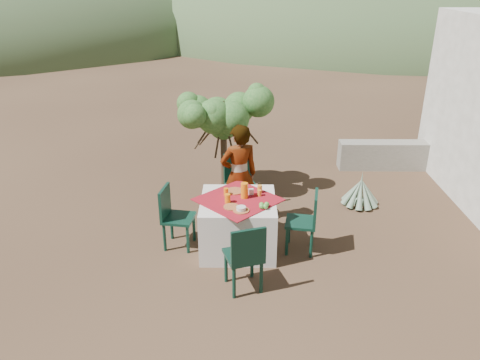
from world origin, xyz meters
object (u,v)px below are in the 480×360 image
shrub_tree (227,119)px  chair_left (173,214)px  person (239,176)px  juice_pitcher (244,190)px  agave (360,192)px  chair_near (245,255)px  chair_right (307,219)px  table (238,224)px  chair_far (240,181)px

shrub_tree → chair_left: bearing=-111.3°
person → juice_pitcher: person is taller
person → shrub_tree: shrub_tree is taller
person → agave: 2.19m
chair_near → chair_right: chair_near is taller
table → shrub_tree: size_ratio=0.77×
chair_left → person: bearing=-44.6°
person → chair_near: bearing=73.4°
table → juice_pitcher: bearing=29.9°
chair_far → agave: chair_far is taller
chair_left → chair_right: (1.84, -0.12, -0.00)m
table → chair_right: bearing=-4.1°
chair_near → chair_left: chair_near is taller
table → person: (0.00, 0.73, 0.42)m
agave → chair_left: bearing=-155.9°
table → agave: size_ratio=1.95×
agave → table: bearing=-146.0°
chair_far → chair_near: bearing=-108.0°
juice_pitcher → chair_left: bearing=179.6°
table → chair_left: (-0.91, 0.06, 0.12)m
agave → chair_right: bearing=-127.2°
chair_right → person: person is taller
person → chair_left: bearing=16.6°
chair_right → shrub_tree: bearing=-138.9°
chair_near → person: 1.75m
chair_far → chair_right: chair_far is taller
table → chair_near: chair_near is taller
chair_right → shrub_tree: size_ratio=0.52×
table → chair_near: bearing=-84.3°
shrub_tree → chair_right: bearing=-58.7°
chair_left → juice_pitcher: 1.06m
table → chair_right: (0.94, -0.07, 0.11)m
chair_far → juice_pitcher: bearing=-106.6°
table → chair_far: bearing=89.0°
chair_near → person: person is taller
table → chair_near: 1.00m
table → person: size_ratio=0.82×
chair_far → shrub_tree: 1.11m
person → shrub_tree: size_ratio=0.94×
chair_near → shrub_tree: bearing=-101.8°
chair_far → shrub_tree: (-0.23, 0.75, 0.79)m
chair_far → chair_right: (0.92, -1.15, -0.06)m
chair_left → person: size_ratio=0.56×
agave → shrub_tree: bearing=168.3°
person → juice_pitcher: size_ratio=7.34×
chair_left → chair_far: bearing=-33.1°
chair_right → chair_left: bearing=-84.0°
chair_far → chair_left: (-0.93, -1.03, -0.06)m
person → juice_pitcher: 0.69m
shrub_tree → agave: bearing=-11.7°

